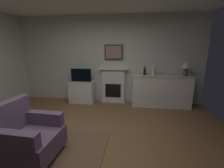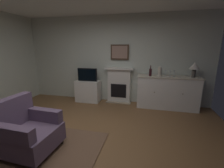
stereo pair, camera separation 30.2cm
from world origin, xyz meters
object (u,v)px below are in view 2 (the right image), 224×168
Objects in this scene: wine_glass_left at (166,72)px; tv_cabinet at (88,91)px; wine_glass_center at (170,72)px; fireplace_unit at (119,85)px; framed_picture at (120,52)px; sideboard_cabinet at (167,92)px; tv_set at (87,75)px; table_lamp at (195,67)px; vase_decorative at (160,71)px; wine_glass_right at (174,72)px; armchair at (27,131)px; wine_bottle at (150,72)px.

tv_cabinet is (-2.31, -0.01, -0.71)m from wine_glass_left.
wine_glass_left is 1.00× the size of wine_glass_center.
framed_picture reaches higher than fireplace_unit.
sideboard_cabinet is 2.70× the size of tv_set.
wine_glass_left is (-0.71, 0.02, -0.16)m from table_lamp.
table_lamp is 3.14m from tv_cabinet.
wine_glass_left is at bearing 23.34° from vase_decorative.
wine_glass_right is 0.59× the size of vase_decorative.
armchair is at bearing -133.68° from sideboard_cabinet.
tv_set is (-1.90, 0.04, -0.16)m from wine_bottle.
wine_bottle is at bearing -177.75° from table_lamp.
wine_glass_center is at bearing 0.45° from vase_decorative.
framed_picture is (0.00, 0.05, 1.01)m from fireplace_unit.
tv_cabinet is 0.54m from tv_set.
sideboard_cabinet is 4.18× the size of table_lamp.
tv_cabinet is (-2.15, 0.06, -0.73)m from vase_decorative.
tv_cabinet is at bearing 90.00° from tv_set.
tv_cabinet is at bearing 178.27° from vase_decorative.
sideboard_cabinet is at bearing 0.20° from tv_set.
fireplace_unit is at bearing 172.62° from wine_glass_right.
wine_glass_center reaches higher than tv_set.
wine_bottle is at bearing -178.27° from wine_glass_right.
vase_decorative is at bearing -13.05° from framed_picture.
vase_decorative reaches higher than wine_glass_left.
vase_decorative is (1.18, -0.27, -0.50)m from framed_picture.
armchair is at bearing -134.55° from wine_glass_center.
sideboard_cabinet is at bearing -7.10° from fireplace_unit.
framed_picture reaches higher than wine_glass_center.
framed_picture is 1.58m from tv_cabinet.
wine_glass_center is at bearing -1.48° from tv_cabinet.
sideboard_cabinet is at bearing -14.30° from wine_glass_left.
wine_glass_left is at bearing -6.65° from fireplace_unit.
wine_bottle reaches higher than vase_decorative.
fireplace_unit is 1.55m from wine_glass_center.
wine_glass_center is 0.27× the size of tv_set.
wine_glass_left is 2.32m from tv_set.
wine_glass_right is 0.27× the size of tv_set.
vase_decorative is (1.18, -0.23, 0.52)m from fireplace_unit.
tv_cabinet is 0.82× the size of armchair.
table_lamp reaches higher than wine_glass_center.
tv_cabinet is (-2.53, 0.04, -0.71)m from wine_glass_right.
framed_picture is at bearing 171.11° from sideboard_cabinet.
vase_decorative is 3.38m from armchair.
wine_glass_right is (0.63, 0.02, 0.01)m from wine_bottle.
table_lamp is 0.72m from wine_glass_left.
sideboard_cabinet is at bearing 46.32° from armchair.
vase_decorative is (-0.27, -0.00, 0.02)m from wine_glass_center.
wine_glass_left is 1.00× the size of wine_glass_right.
wine_glass_right is 0.18× the size of armchair.
sideboard_cabinet is at bearing -180.00° from table_lamp.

